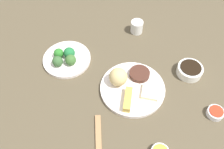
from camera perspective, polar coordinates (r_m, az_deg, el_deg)
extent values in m
cube|color=brown|center=(0.95, 4.88, -3.96)|extent=(2.20, 2.20, 0.02)
cylinder|color=white|center=(0.94, 5.20, -3.45)|extent=(0.25, 0.25, 0.02)
sphere|color=tan|center=(0.91, 1.51, -0.57)|extent=(0.07, 0.07, 0.07)
cube|color=gold|center=(0.89, 3.82, -6.01)|extent=(0.10, 0.05, 0.03)
cube|color=beige|center=(0.92, 9.16, -4.26)|extent=(0.08, 0.08, 0.02)
cylinder|color=#45261C|center=(0.96, 6.64, 0.17)|extent=(0.08, 0.08, 0.02)
cylinder|color=white|center=(1.05, -10.80, 3.68)|extent=(0.20, 0.20, 0.01)
sphere|color=#2A7427|center=(1.04, -12.74, 5.01)|extent=(0.04, 0.04, 0.04)
sphere|color=#206D37|center=(1.02, -10.26, 5.15)|extent=(0.05, 0.05, 0.05)
sphere|color=#3A652D|center=(1.00, -9.93, 3.48)|extent=(0.05, 0.05, 0.05)
sphere|color=#365C30|center=(1.01, -12.99, 3.12)|extent=(0.04, 0.04, 0.04)
cylinder|color=white|center=(1.02, 18.20, 0.95)|extent=(0.10, 0.10, 0.04)
cylinder|color=black|center=(1.01, 18.49, 1.65)|extent=(0.08, 0.08, 0.00)
cylinder|color=white|center=(0.96, 23.62, -8.47)|extent=(0.06, 0.06, 0.02)
cylinder|color=red|center=(0.94, 23.88, -8.08)|extent=(0.05, 0.05, 0.00)
cylinder|color=white|center=(1.14, 5.99, 11.35)|extent=(0.06, 0.06, 0.06)
cube|color=#A07449|center=(0.84, -3.24, -16.40)|extent=(0.21, 0.02, 0.01)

